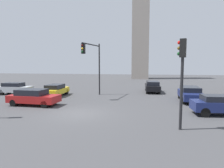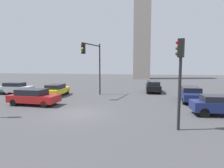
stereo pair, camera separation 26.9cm
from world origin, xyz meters
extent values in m
plane|color=#424244|center=(0.00, 0.00, 0.00)|extent=(108.32, 108.32, 0.00)
cylinder|color=black|center=(6.75, -2.56, 2.51)|extent=(0.16, 0.16, 5.02)
cube|color=black|center=(6.75, -2.56, 4.52)|extent=(0.40, 0.40, 1.00)
sphere|color=red|center=(6.56, -2.49, 4.82)|extent=(0.20, 0.20, 0.20)
sphere|color=#594714|center=(6.56, -2.49, 4.52)|extent=(0.20, 0.20, 0.20)
sphere|color=#14471E|center=(6.56, -2.49, 4.22)|extent=(0.20, 0.20, 0.20)
cylinder|color=black|center=(-0.52, 9.07, 3.00)|extent=(0.16, 0.16, 5.99)
cylinder|color=black|center=(-0.91, 7.00, 5.71)|extent=(0.89, 4.16, 0.12)
cube|color=black|center=(-1.25, 5.18, 5.16)|extent=(0.37, 0.37, 1.00)
sphere|color=#4C0F0C|center=(-1.28, 4.99, 5.46)|extent=(0.20, 0.20, 0.20)
sphere|color=yellow|center=(-1.28, 4.99, 5.16)|extent=(0.20, 0.20, 0.20)
sphere|color=#14471E|center=(-1.28, 4.99, 4.86)|extent=(0.20, 0.20, 0.20)
cube|color=#ADB2B7|center=(-10.48, 7.47, 0.66)|extent=(3.94, 1.67, 0.66)
cube|color=black|center=(-10.67, 7.47, 1.19)|extent=(2.21, 1.46, 0.48)
cylinder|color=black|center=(-9.15, 8.15, 0.34)|extent=(0.68, 0.30, 0.67)
cylinder|color=black|center=(-9.14, 6.80, 0.34)|extent=(0.68, 0.30, 0.67)
cylinder|color=black|center=(-11.82, 8.14, 0.34)|extent=(0.68, 0.30, 0.67)
cylinder|color=black|center=(-11.81, 6.79, 0.34)|extent=(0.68, 0.30, 0.67)
cube|color=black|center=(5.81, 12.14, 0.65)|extent=(1.86, 4.32, 0.64)
cube|color=black|center=(5.81, 11.93, 1.18)|extent=(1.60, 2.44, 0.51)
cylinder|color=black|center=(5.05, 13.57, 0.33)|extent=(0.33, 0.67, 0.66)
cylinder|color=black|center=(6.48, 13.61, 0.33)|extent=(0.33, 0.67, 0.66)
cylinder|color=black|center=(5.13, 10.67, 0.33)|extent=(0.33, 0.67, 0.66)
cylinder|color=black|center=(6.56, 10.71, 0.33)|extent=(0.33, 0.67, 0.66)
cube|color=navy|center=(9.22, 6.31, 0.66)|extent=(2.04, 4.67, 0.64)
cube|color=black|center=(9.23, 6.54, 1.18)|extent=(1.74, 2.64, 0.49)
cylinder|color=black|center=(9.92, 4.71, 0.33)|extent=(0.36, 0.68, 0.67)
cylinder|color=black|center=(8.39, 4.77, 0.33)|extent=(0.36, 0.68, 0.67)
cylinder|color=black|center=(10.04, 7.84, 0.33)|extent=(0.36, 0.68, 0.67)
cylinder|color=black|center=(8.52, 7.90, 0.33)|extent=(0.36, 0.68, 0.67)
cube|color=yellow|center=(-5.21, 7.24, 0.59)|extent=(1.76, 4.01, 0.56)
cube|color=black|center=(-5.20, 7.04, 1.09)|extent=(1.54, 2.25, 0.52)
cylinder|color=black|center=(-5.93, 8.60, 0.31)|extent=(0.32, 0.63, 0.63)
cylinder|color=black|center=(-4.50, 8.60, 0.31)|extent=(0.32, 0.63, 0.63)
cylinder|color=black|center=(-5.91, 5.88, 0.31)|extent=(0.32, 0.63, 0.63)
cylinder|color=black|center=(-4.49, 5.89, 0.31)|extent=(0.32, 0.63, 0.63)
cube|color=navy|center=(10.23, 1.18, 0.68)|extent=(4.14, 1.89, 0.69)
cube|color=black|center=(10.03, 1.17, 1.21)|extent=(2.35, 1.59, 0.45)
cylinder|color=black|center=(8.82, 1.79, 0.33)|extent=(0.69, 0.34, 0.67)
cylinder|color=black|center=(8.89, 0.42, 0.33)|extent=(0.69, 0.34, 0.67)
cube|color=maroon|center=(-4.90, 2.18, 0.61)|extent=(4.46, 2.09, 0.63)
cube|color=black|center=(-5.12, 2.19, 1.16)|extent=(2.53, 1.76, 0.55)
cylinder|color=black|center=(-3.38, 2.85, 0.30)|extent=(0.62, 0.37, 0.60)
cylinder|color=black|center=(-3.46, 1.34, 0.30)|extent=(0.62, 0.37, 0.60)
cylinder|color=black|center=(-6.34, 3.02, 0.30)|extent=(0.62, 0.37, 0.60)
cylinder|color=black|center=(-6.43, 1.50, 0.30)|extent=(0.62, 0.37, 0.60)
cube|color=gray|center=(3.75, 35.60, 14.21)|extent=(4.00, 4.00, 28.43)
camera|label=1|loc=(4.69, -13.85, 3.69)|focal=31.80mm
camera|label=2|loc=(4.95, -13.81, 3.69)|focal=31.80mm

